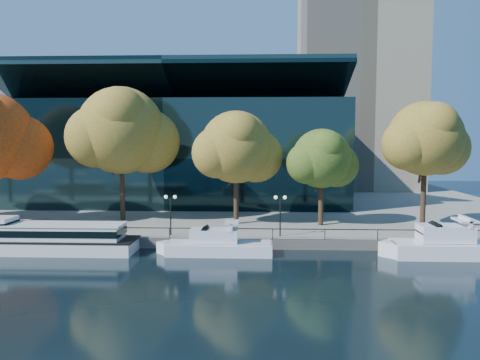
{
  "coord_description": "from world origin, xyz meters",
  "views": [
    {
      "loc": [
        8.76,
        -41.18,
        10.51
      ],
      "look_at": [
        6.65,
        8.0,
        6.25
      ],
      "focal_mm": 35.0,
      "sensor_mm": 36.0,
      "label": 1
    }
  ],
  "objects_px": {
    "tour_boat": "(47,238)",
    "lamp_2": "(280,206)",
    "tree_3": "(238,149)",
    "cruiser_far": "(445,244)",
    "tree_4": "(323,160)",
    "cruiser_near": "(215,244)",
    "lamp_1": "(170,206)",
    "tree_5": "(427,140)",
    "tree_2": "(123,132)"
  },
  "relations": [
    {
      "from": "tree_3",
      "to": "tree_5",
      "type": "distance_m",
      "value": 20.39
    },
    {
      "from": "tour_boat",
      "to": "tree_5",
      "type": "bearing_deg",
      "value": 12.98
    },
    {
      "from": "lamp_1",
      "to": "lamp_2",
      "type": "relative_size",
      "value": 1.0
    },
    {
      "from": "tree_3",
      "to": "lamp_2",
      "type": "height_order",
      "value": "tree_3"
    },
    {
      "from": "tree_2",
      "to": "tree_4",
      "type": "xyz_separation_m",
      "value": [
        22.98,
        -2.28,
        -3.07
      ]
    },
    {
      "from": "tree_3",
      "to": "tree_4",
      "type": "relative_size",
      "value": 1.19
    },
    {
      "from": "cruiser_far",
      "to": "lamp_1",
      "type": "height_order",
      "value": "lamp_1"
    },
    {
      "from": "tree_3",
      "to": "lamp_1",
      "type": "relative_size",
      "value": 3.16
    },
    {
      "from": "cruiser_far",
      "to": "tree_4",
      "type": "height_order",
      "value": "tree_4"
    },
    {
      "from": "tour_boat",
      "to": "lamp_1",
      "type": "xyz_separation_m",
      "value": [
        10.94,
        3.56,
        2.58
      ]
    },
    {
      "from": "lamp_1",
      "to": "tree_4",
      "type": "bearing_deg",
      "value": 21.4
    },
    {
      "from": "tree_4",
      "to": "cruiser_near",
      "type": "bearing_deg",
      "value": -138.12
    },
    {
      "from": "cruiser_far",
      "to": "tree_2",
      "type": "bearing_deg",
      "value": 159.25
    },
    {
      "from": "cruiser_near",
      "to": "tree_4",
      "type": "xyz_separation_m",
      "value": [
        11.06,
        9.91,
        7.33
      ]
    },
    {
      "from": "cruiser_near",
      "to": "tree_2",
      "type": "bearing_deg",
      "value": 134.37
    },
    {
      "from": "cruiser_far",
      "to": "tree_3",
      "type": "xyz_separation_m",
      "value": [
        -19.06,
        10.54,
        8.32
      ]
    },
    {
      "from": "tree_3",
      "to": "lamp_1",
      "type": "distance_m",
      "value": 10.74
    },
    {
      "from": "cruiser_far",
      "to": "lamp_1",
      "type": "distance_m",
      "value": 25.87
    },
    {
      "from": "cruiser_near",
      "to": "tree_4",
      "type": "distance_m",
      "value": 16.56
    },
    {
      "from": "cruiser_far",
      "to": "lamp_2",
      "type": "bearing_deg",
      "value": 165.08
    },
    {
      "from": "tree_3",
      "to": "tree_4",
      "type": "distance_m",
      "value": 9.54
    },
    {
      "from": "tour_boat",
      "to": "tree_4",
      "type": "bearing_deg",
      "value": 20.03
    },
    {
      "from": "tour_boat",
      "to": "cruiser_far",
      "type": "height_order",
      "value": "cruiser_far"
    },
    {
      "from": "tour_boat",
      "to": "lamp_2",
      "type": "xyz_separation_m",
      "value": [
        21.83,
        3.56,
        2.58
      ]
    },
    {
      "from": "tree_3",
      "to": "tree_5",
      "type": "bearing_deg",
      "value": -4.39
    },
    {
      "from": "tree_2",
      "to": "tree_5",
      "type": "distance_m",
      "value": 34.01
    },
    {
      "from": "cruiser_near",
      "to": "cruiser_far",
      "type": "bearing_deg",
      "value": -0.44
    },
    {
      "from": "tour_boat",
      "to": "tree_3",
      "type": "bearing_deg",
      "value": 30.59
    },
    {
      "from": "lamp_1",
      "to": "cruiser_far",
      "type": "bearing_deg",
      "value": -8.66
    },
    {
      "from": "tree_2",
      "to": "tree_4",
      "type": "bearing_deg",
      "value": -5.66
    },
    {
      "from": "tour_boat",
      "to": "cruiser_near",
      "type": "distance_m",
      "value": 15.71
    },
    {
      "from": "tree_4",
      "to": "tree_3",
      "type": "bearing_deg",
      "value": 177.14
    },
    {
      "from": "tree_4",
      "to": "tour_boat",
      "type": "bearing_deg",
      "value": -159.97
    },
    {
      "from": "tree_4",
      "to": "lamp_2",
      "type": "height_order",
      "value": "tree_4"
    },
    {
      "from": "tree_3",
      "to": "lamp_2",
      "type": "distance_m",
      "value": 9.77
    },
    {
      "from": "tree_5",
      "to": "lamp_1",
      "type": "bearing_deg",
      "value": -169.15
    },
    {
      "from": "tour_boat",
      "to": "tree_2",
      "type": "bearing_deg",
      "value": 72.56
    },
    {
      "from": "tree_4",
      "to": "lamp_1",
      "type": "height_order",
      "value": "tree_4"
    },
    {
      "from": "tree_2",
      "to": "tree_4",
      "type": "relative_size",
      "value": 1.46
    },
    {
      "from": "tree_2",
      "to": "lamp_1",
      "type": "bearing_deg",
      "value": -49.79
    },
    {
      "from": "lamp_2",
      "to": "lamp_1",
      "type": "bearing_deg",
      "value": 180.0
    },
    {
      "from": "tree_5",
      "to": "cruiser_far",
      "type": "bearing_deg",
      "value": -97.92
    },
    {
      "from": "tree_2",
      "to": "lamp_2",
      "type": "height_order",
      "value": "tree_2"
    },
    {
      "from": "tree_5",
      "to": "tree_4",
      "type": "bearing_deg",
      "value": 174.29
    },
    {
      "from": "tour_boat",
      "to": "tree_4",
      "type": "xyz_separation_m",
      "value": [
        26.76,
        9.76,
        6.89
      ]
    },
    {
      "from": "cruiser_far",
      "to": "tree_4",
      "type": "relative_size",
      "value": 1.06
    },
    {
      "from": "cruiser_near",
      "to": "tree_5",
      "type": "xyz_separation_m",
      "value": [
        21.91,
        8.82,
        9.49
      ]
    },
    {
      "from": "tour_boat",
      "to": "cruiser_far",
      "type": "relative_size",
      "value": 1.52
    },
    {
      "from": "cruiser_near",
      "to": "cruiser_far",
      "type": "relative_size",
      "value": 0.94
    },
    {
      "from": "cruiser_near",
      "to": "lamp_1",
      "type": "distance_m",
      "value": 6.75
    }
  ]
}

